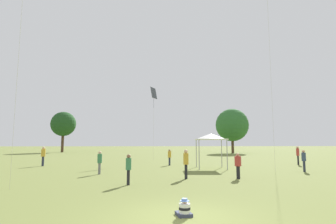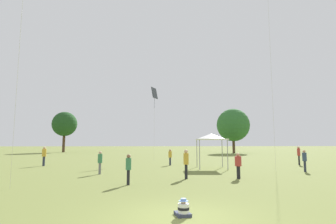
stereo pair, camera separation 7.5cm
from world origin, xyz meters
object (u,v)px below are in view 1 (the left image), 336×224
Objects in this scene: person_standing_7 at (238,164)px; distant_tree_1 at (232,125)px; person_standing_5 at (128,166)px; person_standing_0 at (43,154)px; canopy_tent at (211,137)px; person_standing_3 at (186,161)px; person_standing_6 at (170,156)px; kite_3 at (154,94)px; person_standing_4 at (100,160)px; person_standing_2 at (304,159)px; person_standing_1 at (298,153)px; seated_toddler at (184,209)px; distant_tree_0 at (63,124)px.

person_standing_7 is 0.17× the size of distant_tree_1.
person_standing_5 is 44.22m from distant_tree_1.
person_standing_0 is 1.17× the size of person_standing_7.
person_standing_3 is at bearing -115.53° from canopy_tent.
person_standing_0 is at bearing -69.17° from person_standing_6.
kite_3 reaches higher than person_standing_0.
person_standing_6 is (5.40, 6.79, -0.04)m from person_standing_4.
person_standing_0 is 22.63m from person_standing_2.
person_standing_1 reaches higher than person_standing_0.
kite_3 is at bearing 125.23° from person_standing_0.
person_standing_3 is at bearing 27.79° from person_standing_1.
seated_toddler is 0.36× the size of person_standing_2.
canopy_tent is at bearing 50.69° from person_standing_4.
person_standing_1 is at bearing -15.43° from person_standing_2.
person_standing_2 is at bearing 80.30° from person_standing_0.
distant_tree_0 is at bearing 105.79° from kite_3.
seated_toddler is 0.33× the size of person_standing_3.
kite_3 is (-1.51, 5.78, 7.16)m from person_standing_6.
person_standing_6 is 4.97m from canopy_tent.
person_standing_6 is at bearing -93.90° from kite_3.
distant_tree_0 reaches higher than person_standing_6.
person_standing_7 is at bearing -60.66° from distant_tree_0.
distant_tree_0 is (-34.58, 35.88, 5.25)m from person_standing_1.
person_standing_1 is 15.43m from person_standing_3.
person_standing_3 is at bearing 71.47° from seated_toddler.
kite_3 reaches higher than canopy_tent.
distant_tree_0 is (-9.89, 35.51, 5.32)m from person_standing_0.
person_standing_2 is at bearing -52.86° from distant_tree_0.
person_standing_0 is 0.20× the size of distant_tree_0.
person_standing_1 reaches higher than person_standing_6.
person_standing_5 is 51.05m from distant_tree_0.
kite_3 is at bearing -55.65° from distant_tree_0.
person_standing_2 reaches higher than person_standing_6.
person_standing_4 reaches higher than seated_toddler.
kite_3 reaches higher than person_standing_3.
person_standing_2 is 0.19× the size of kite_3.
person_standing_0 reaches higher than person_standing_2.
distant_tree_1 is at bearing -103.74° from person_standing_1.
distant_tree_0 reaches higher than person_standing_4.
person_standing_0 reaches higher than person_standing_5.
person_standing_3 is at bearing 3.01° from person_standing_4.
distant_tree_0 reaches higher than kite_3.
person_standing_4 is 0.18× the size of kite_3.
distant_tree_0 is (-31.64, 41.77, 5.41)m from person_standing_2.
canopy_tent is at bearing 63.38° from seated_toddler.
person_standing_1 is 1.19× the size of person_standing_7.
seated_toddler is 21.91m from person_standing_1.
person_standing_0 reaches higher than seated_toddler.
kite_3 is (-11.30, 12.02, 7.09)m from person_standing_2.
seated_toddler is 0.07× the size of kite_3.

